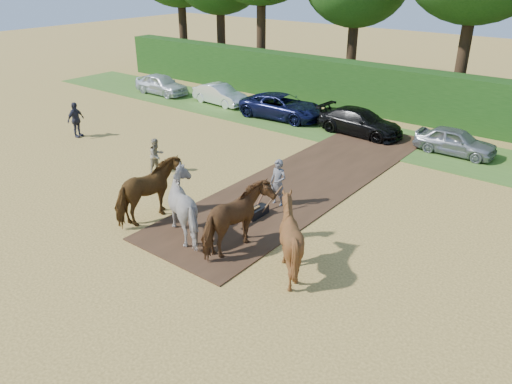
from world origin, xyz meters
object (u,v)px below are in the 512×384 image
object	(u,v)px
spectator_near	(157,156)
plough_team	(216,212)
parked_cars	(418,134)
spectator_far	(76,120)

from	to	relation	value
spectator_near	plough_team	bearing A→B (deg)	-115.42
spectator_near	plough_team	size ratio (longest dim) A/B	0.21
plough_team	parked_cars	distance (m)	13.67
spectator_far	plough_team	size ratio (longest dim) A/B	0.26
parked_cars	spectator_near	bearing A→B (deg)	-127.13
spectator_near	plough_team	world-z (taller)	plough_team
spectator_near	spectator_far	distance (m)	7.31
spectator_near	parked_cars	size ratio (longest dim) A/B	0.04
spectator_near	spectator_far	xyz separation A→B (m)	(-7.27, 0.71, 0.16)
plough_team	parked_cars	bearing A→B (deg)	82.97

